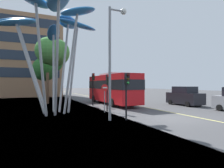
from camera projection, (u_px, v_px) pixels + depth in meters
ground at (167, 120)px, 13.26m from camera, size 120.00×240.00×0.10m
red_bus at (112, 87)px, 23.41m from camera, size 2.83×10.80×3.83m
leaf_sculpture at (52, 26)px, 15.94m from camera, size 9.03×11.08×9.05m
traffic_light_kerb_near at (127, 86)px, 12.76m from camera, size 0.28×0.42×3.22m
traffic_light_kerb_far at (108, 85)px, 17.12m from camera, size 0.28×0.42×3.34m
traffic_light_island_mid at (93, 82)px, 21.78m from camera, size 0.28×0.42×3.74m
car_parked_mid at (185, 96)px, 22.13m from camera, size 2.08×4.37×2.21m
street_lamp at (114, 48)px, 12.90m from camera, size 1.36×0.44×7.80m
tree_pavement_near at (52, 52)px, 24.85m from camera, size 4.55×4.53×8.65m
tree_pavement_far at (48, 65)px, 30.30m from camera, size 4.90×5.22×8.04m
no_entry_sign at (105, 94)px, 16.20m from camera, size 0.60×0.12×2.47m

